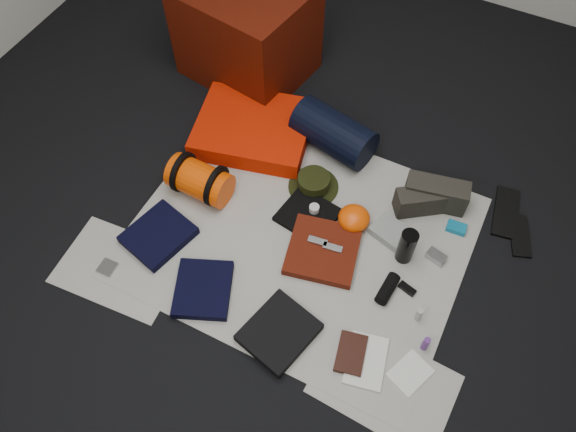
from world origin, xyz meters
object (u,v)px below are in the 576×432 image
at_px(sleeping_pad, 253,129).
at_px(water_bottle, 407,246).
at_px(navy_duffel, 334,133).
at_px(compact_camera, 436,256).
at_px(red_cabinet, 247,31).
at_px(paperback_book, 351,353).
at_px(stuff_sack, 200,180).

height_order(sleeping_pad, water_bottle, water_bottle).
bearing_deg(water_bottle, navy_duffel, 141.11).
relative_size(navy_duffel, compact_camera, 4.75).
bearing_deg(sleeping_pad, compact_camera, -14.17).
xyz_separation_m(water_bottle, compact_camera, (0.14, 0.06, -0.08)).
distance_m(red_cabinet, water_bottle, 1.56).
bearing_deg(paperback_book, water_bottle, 74.44).
height_order(sleeping_pad, stuff_sack, stuff_sack).
xyz_separation_m(stuff_sack, navy_duffel, (0.49, 0.58, 0.02)).
xyz_separation_m(red_cabinet, stuff_sack, (0.23, -0.93, -0.18)).
distance_m(sleeping_pad, navy_duffel, 0.45).
xyz_separation_m(sleeping_pad, compact_camera, (1.17, -0.29, -0.04)).
height_order(red_cabinet, sleeping_pad, red_cabinet).
xyz_separation_m(red_cabinet, sleeping_pad, (0.29, -0.47, -0.22)).
distance_m(stuff_sack, water_bottle, 1.09).
relative_size(stuff_sack, compact_camera, 3.43).
distance_m(red_cabinet, stuff_sack, 0.97).
xyz_separation_m(sleeping_pad, navy_duffel, (0.43, 0.12, 0.06)).
bearing_deg(compact_camera, stuff_sack, -158.62).
bearing_deg(navy_duffel, stuff_sack, -117.47).
bearing_deg(water_bottle, sleeping_pad, 160.79).
distance_m(red_cabinet, sleeping_pad, 0.59).
relative_size(red_cabinet, water_bottle, 3.30).
bearing_deg(red_cabinet, compact_camera, -18.38).
height_order(stuff_sack, water_bottle, water_bottle).
bearing_deg(compact_camera, paperback_book, -92.18).
relative_size(navy_duffel, water_bottle, 2.14).
relative_size(stuff_sack, navy_duffel, 0.72).
bearing_deg(sleeping_pad, water_bottle, -19.21).
bearing_deg(navy_duffel, paperback_book, -49.37).
bearing_deg(stuff_sack, red_cabinet, 103.62).
bearing_deg(stuff_sack, compact_camera, 7.64).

